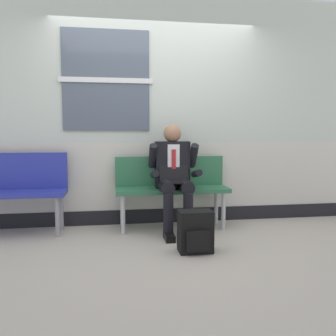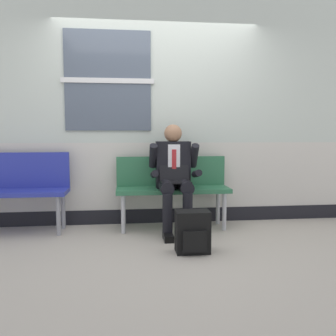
{
  "view_description": "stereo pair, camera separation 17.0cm",
  "coord_description": "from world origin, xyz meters",
  "px_view_note": "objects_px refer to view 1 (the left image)",
  "views": [
    {
      "loc": [
        -0.53,
        -3.81,
        1.14
      ],
      "look_at": [
        0.08,
        0.13,
        0.75
      ],
      "focal_mm": 37.99,
      "sensor_mm": 36.0,
      "label": 1
    },
    {
      "loc": [
        -0.36,
        -3.83,
        1.14
      ],
      "look_at": [
        0.08,
        0.13,
        0.75
      ],
      "focal_mm": 37.99,
      "sensor_mm": 36.0,
      "label": 2
    }
  ],
  "objects_px": {
    "backpack": "(195,232)",
    "person_seated": "(174,175)",
    "bench_with_person": "(171,184)",
    "bench_empty": "(10,186)"
  },
  "relations": [
    {
      "from": "bench_empty",
      "to": "person_seated",
      "type": "height_order",
      "value": "person_seated"
    },
    {
      "from": "bench_with_person",
      "to": "person_seated",
      "type": "bearing_deg",
      "value": -90.0
    },
    {
      "from": "backpack",
      "to": "person_seated",
      "type": "bearing_deg",
      "value": 95.94
    },
    {
      "from": "bench_empty",
      "to": "backpack",
      "type": "xyz_separation_m",
      "value": [
        1.93,
        -0.95,
        -0.35
      ]
    },
    {
      "from": "bench_with_person",
      "to": "person_seated",
      "type": "height_order",
      "value": "person_seated"
    },
    {
      "from": "bench_with_person",
      "to": "bench_empty",
      "type": "xyz_separation_m",
      "value": [
        -1.85,
        0.01,
        0.02
      ]
    },
    {
      "from": "person_seated",
      "to": "bench_empty",
      "type": "bearing_deg",
      "value": 173.85
    },
    {
      "from": "bench_with_person",
      "to": "person_seated",
      "type": "xyz_separation_m",
      "value": [
        0.0,
        -0.19,
        0.14
      ]
    },
    {
      "from": "bench_with_person",
      "to": "backpack",
      "type": "height_order",
      "value": "bench_with_person"
    },
    {
      "from": "person_seated",
      "to": "bench_with_person",
      "type": "bearing_deg",
      "value": 90.0
    }
  ]
}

